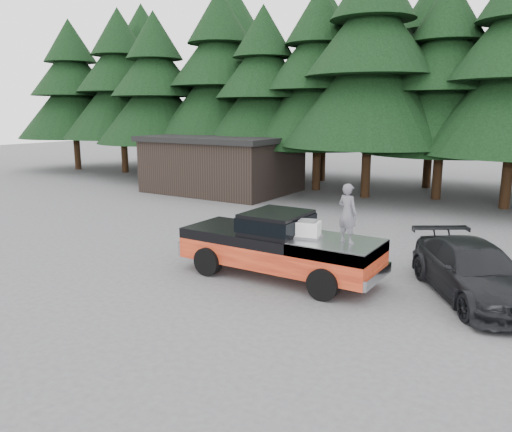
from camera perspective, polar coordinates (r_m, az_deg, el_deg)
The scene contains 8 objects.
ground at distance 15.53m, azimuth -2.97°, elevation -5.89°, with size 120.00×120.00×0.00m, color #4E4E50.
pickup_truck at distance 14.49m, azimuth 2.67°, elevation -4.45°, with size 6.00×2.04×1.33m, color #EE5025, non-canonical shape.
truck_cab at distance 14.29m, azimuth 2.36°, elevation -0.70°, with size 1.66×1.90×0.59m, color black.
air_compressor at distance 13.74m, azimuth 5.95°, elevation -1.61°, with size 0.63×0.52×0.43m, color silver.
man_on_bed at distance 13.25m, azimuth 10.42°, elevation 0.30°, with size 0.58×0.38×1.58m, color #58575F.
parked_car at distance 14.05m, azimuth 23.63°, elevation -5.81°, with size 1.98×4.88×1.42m, color black.
utility_building at distance 29.94m, azimuth -3.85°, elevation 6.01°, with size 8.40×6.40×3.30m.
treeline at distance 30.51m, azimuth 17.44°, elevation 17.02°, with size 60.15×16.05×17.50m.
Camera 1 is at (8.56, -12.05, 4.75)m, focal length 35.00 mm.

